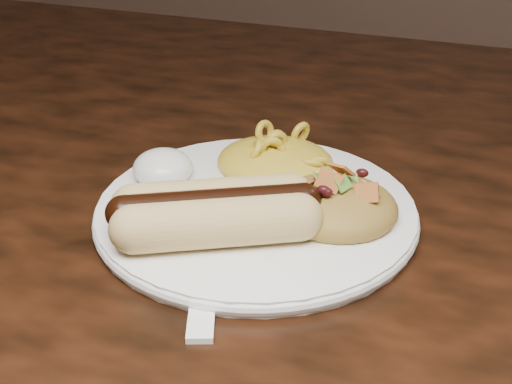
% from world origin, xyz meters
% --- Properties ---
extents(table, '(1.60, 0.90, 0.75)m').
position_xyz_m(table, '(0.00, 0.00, 0.66)').
color(table, '#34160A').
rests_on(table, floor).
extents(plate, '(0.28, 0.28, 0.01)m').
position_xyz_m(plate, '(-0.10, -0.02, 0.76)').
color(plate, white).
rests_on(plate, table).
extents(hotdog, '(0.11, 0.11, 0.03)m').
position_xyz_m(hotdog, '(-0.11, -0.07, 0.78)').
color(hotdog, '#DEB97E').
rests_on(hotdog, plate).
extents(mac_and_cheese, '(0.11, 0.10, 0.03)m').
position_xyz_m(mac_and_cheese, '(-0.10, 0.04, 0.78)').
color(mac_and_cheese, yellow).
rests_on(mac_and_cheese, plate).
extents(sour_cream, '(0.05, 0.05, 0.03)m').
position_xyz_m(sour_cream, '(-0.18, -0.01, 0.78)').
color(sour_cream, white).
rests_on(sour_cream, plate).
extents(taco_salad, '(0.08, 0.08, 0.04)m').
position_xyz_m(taco_salad, '(-0.04, -0.02, 0.78)').
color(taco_salad, '#CA692E').
rests_on(taco_salad, plate).
extents(fork, '(0.08, 0.16, 0.00)m').
position_xyz_m(fork, '(-0.10, -0.11, 0.75)').
color(fork, white).
rests_on(fork, table).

